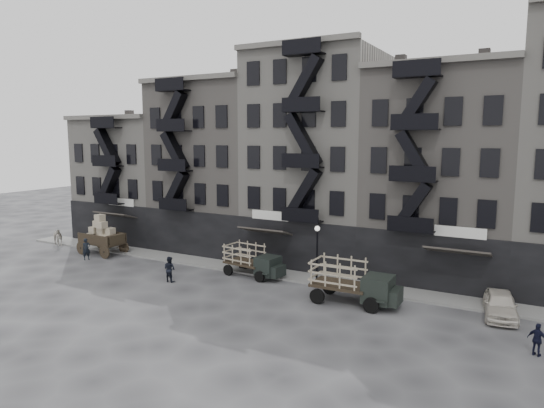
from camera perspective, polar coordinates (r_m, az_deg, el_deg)
The scene contains 15 objects.
ground at distance 33.79m, azimuth -1.27°, elevation -10.02°, with size 140.00×140.00×0.00m, color #38383A.
sidewalk at distance 36.92m, azimuth 1.66°, elevation -8.32°, with size 55.00×2.50×0.15m, color slate.
building_west at distance 52.32m, azimuth -15.06°, elevation 2.86°, with size 10.00×11.35×13.20m.
building_midwest at distance 45.88m, azimuth -6.02°, elevation 4.28°, with size 10.00×11.35×16.20m.
building_center at distance 40.98m, azimuth 5.59°, elevation 5.24°, with size 10.00×11.35×18.20m.
building_mideast at distance 38.26m, azimuth 19.50°, elevation 3.13°, with size 10.00×11.35×16.20m.
lamp_post at distance 33.99m, azimuth 5.32°, elevation -5.07°, with size 0.36×0.36×4.28m.
horse at distance 50.97m, azimuth -24.06°, elevation -3.54°, with size 0.93×2.04×1.72m, color beige.
wagon at distance 45.72m, azimuth -19.49°, elevation -3.09°, with size 4.25×2.39×3.54m.
stake_truck_west at distance 36.47m, azimuth -2.28°, elevation -6.43°, with size 4.95×2.46×2.39m.
stake_truck_east at distance 31.01m, azimuth 9.47°, elevation -8.72°, with size 5.57×2.35×2.78m.
car_east at distance 31.67m, azimuth 25.28°, elevation -10.63°, with size 1.77×4.39×1.50m, color beige.
pedestrian_west at distance 44.21m, azimuth -21.00°, elevation -4.98°, with size 0.68×0.44×1.85m, color black.
pedestrian_mid at distance 36.03m, azimuth -11.96°, elevation -7.50°, with size 0.90×0.70×1.86m, color black.
policeman at distance 27.17m, azimuth 28.78°, elevation -13.82°, with size 0.95×0.39×1.61m, color black.
Camera 1 is at (16.05, -27.83, 10.46)m, focal length 32.00 mm.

